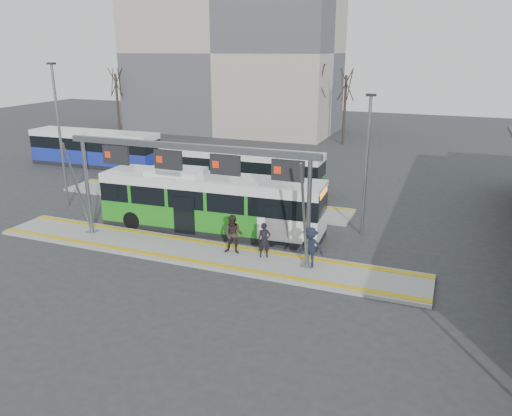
# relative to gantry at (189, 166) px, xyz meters

# --- Properties ---
(ground) EXTENTS (120.00, 120.00, 0.00)m
(ground) POSITION_rel_gantry_xyz_m (0.35, -0.25, -4.30)
(ground) COLOR #2D2D30
(ground) RESTS_ON ground
(platform_main) EXTENTS (22.00, 3.00, 0.15)m
(platform_main) POSITION_rel_gantry_xyz_m (0.35, -0.25, -4.22)
(platform_main) COLOR gray
(platform_main) RESTS_ON ground
(platform_second) EXTENTS (20.00, 3.00, 0.15)m
(platform_second) POSITION_rel_gantry_xyz_m (-3.65, 7.75, -4.22)
(platform_second) COLOR gray
(platform_second) RESTS_ON ground
(tactile_main) EXTENTS (22.00, 2.65, 0.02)m
(tactile_main) POSITION_rel_gantry_xyz_m (0.35, -0.25, -4.14)
(tactile_main) COLOR gold
(tactile_main) RESTS_ON platform_main
(tactile_second) EXTENTS (20.00, 0.35, 0.02)m
(tactile_second) POSITION_rel_gantry_xyz_m (-3.65, 8.90, -4.14)
(tactile_second) COLOR gold
(tactile_second) RESTS_ON platform_second
(gantry) EXTENTS (13.00, 1.68, 5.20)m
(gantry) POSITION_rel_gantry_xyz_m (0.00, 0.00, 0.00)
(gantry) COLOR slate
(gantry) RESTS_ON platform_main
(apartment_block) EXTENTS (24.50, 12.50, 18.40)m
(apartment_block) POSITION_rel_gantry_xyz_m (-13.65, 35.75, 4.91)
(apartment_block) COLOR #A69B8A
(apartment_block) RESTS_ON ground
(hero_bus) EXTENTS (12.33, 3.27, 3.36)m
(hero_bus) POSITION_rel_gantry_xyz_m (-0.44, 2.98, -2.76)
(hero_bus) COLOR black
(hero_bus) RESTS_ON ground
(bg_bus_green) EXTENTS (11.53, 2.75, 2.87)m
(bg_bus_green) POSITION_rel_gantry_xyz_m (-2.09, 10.95, -2.88)
(bg_bus_green) COLOR black
(bg_bus_green) RESTS_ON ground
(bg_bus_blue) EXTENTS (11.38, 2.87, 2.95)m
(bg_bus_blue) POSITION_rel_gantry_xyz_m (-16.66, 13.54, -2.84)
(bg_bus_blue) COLOR black
(bg_bus_blue) RESTS_ON ground
(passenger_a) EXTENTS (0.72, 0.61, 1.67)m
(passenger_a) POSITION_rel_gantry_xyz_m (3.68, 0.30, -3.31)
(passenger_a) COLOR black
(passenger_a) RESTS_ON platform_main
(passenger_b) EXTENTS (1.03, 0.86, 1.91)m
(passenger_b) POSITION_rel_gantry_xyz_m (2.14, 0.20, -3.20)
(passenger_b) COLOR #2D231E
(passenger_b) RESTS_ON platform_main
(passenger_c) EXTENTS (1.24, 0.74, 1.89)m
(passenger_c) POSITION_rel_gantry_xyz_m (5.99, -0.01, -3.20)
(passenger_c) COLOR black
(passenger_c) RESTS_ON platform_main
(tree_left) EXTENTS (1.40, 1.40, 8.32)m
(tree_left) POSITION_rel_gantry_xyz_m (-2.12, 30.99, 2.01)
(tree_left) COLOR #382B21
(tree_left) RESTS_ON ground
(tree_mid) EXTENTS (1.40, 1.40, 7.90)m
(tree_mid) POSITION_rel_gantry_xyz_m (0.77, 31.18, 1.69)
(tree_mid) COLOR #382B21
(tree_mid) RESTS_ON ground
(tree_far) EXTENTS (1.40, 1.40, 7.67)m
(tree_far) POSITION_rel_gantry_xyz_m (-25.39, 28.79, 1.52)
(tree_far) COLOR #382B21
(tree_far) RESTS_ON ground
(lamp_west) EXTENTS (0.50, 0.25, 8.77)m
(lamp_west) POSITION_rel_gantry_xyz_m (-10.98, 3.69, 0.33)
(lamp_west) COLOR slate
(lamp_west) RESTS_ON ground
(lamp_east) EXTENTS (0.50, 0.25, 7.42)m
(lamp_east) POSITION_rel_gantry_xyz_m (7.37, 5.40, -0.35)
(lamp_east) COLOR slate
(lamp_east) RESTS_ON ground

